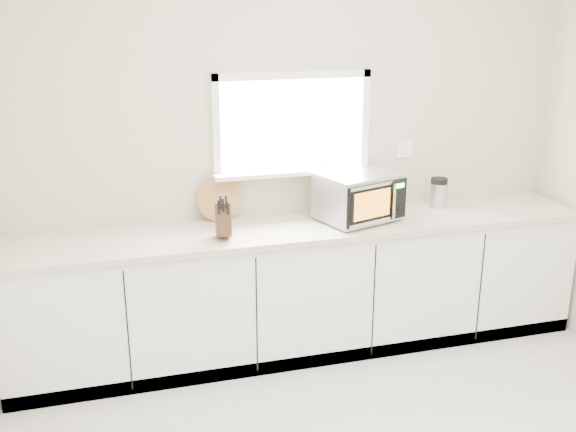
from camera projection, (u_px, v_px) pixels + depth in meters
name	position (u px, v px, depth m)	size (l,w,h in m)	color
back_wall	(292.00, 150.00, 4.64)	(4.00, 0.17, 2.70)	beige
cabinets	(303.00, 290.00, 4.65)	(3.92, 0.60, 0.88)	white
countertop	(304.00, 227.00, 4.50)	(3.92, 0.64, 0.04)	beige
microwave	(359.00, 196.00, 4.54)	(0.61, 0.54, 0.33)	black
knife_block	(223.00, 219.00, 4.21)	(0.11, 0.21, 0.29)	#412D17
cutting_board	(219.00, 199.00, 4.54)	(0.30, 0.30, 0.02)	#AD8143
coffee_grinder	(438.00, 192.00, 4.85)	(0.15, 0.15, 0.22)	#B1B4B8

